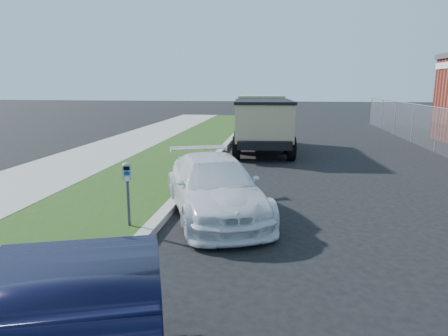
# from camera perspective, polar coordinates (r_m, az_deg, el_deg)

# --- Properties ---
(ground) EXTENTS (120.00, 120.00, 0.00)m
(ground) POSITION_cam_1_polar(r_m,az_deg,el_deg) (7.55, 9.65, -9.31)
(ground) COLOR black
(ground) RESTS_ON ground
(streetside) EXTENTS (6.12, 50.00, 0.15)m
(streetside) POSITION_cam_1_polar(r_m,az_deg,el_deg) (10.80, -21.70, -3.14)
(streetside) COLOR gray
(streetside) RESTS_ON ground
(parking_meter) EXTENTS (0.19, 0.15, 1.21)m
(parking_meter) POSITION_cam_1_polar(r_m,az_deg,el_deg) (7.47, -13.64, -1.76)
(parking_meter) COLOR #3F4247
(parking_meter) RESTS_ON ground
(white_wagon) EXTENTS (3.08, 4.50, 1.21)m
(white_wagon) POSITION_cam_1_polar(r_m,az_deg,el_deg) (8.46, -1.42, -2.51)
(white_wagon) COLOR white
(white_wagon) RESTS_ON ground
(dump_truck) EXTENTS (2.64, 5.80, 2.21)m
(dump_truck) POSITION_cam_1_polar(r_m,az_deg,el_deg) (16.74, 5.46, 6.79)
(dump_truck) COLOR black
(dump_truck) RESTS_ON ground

